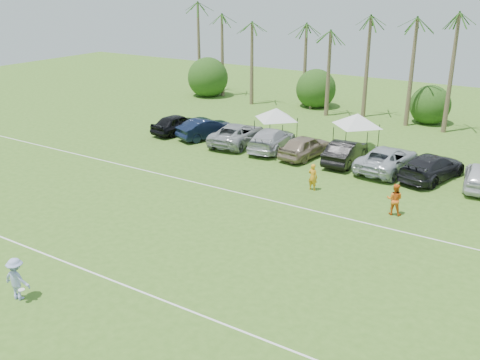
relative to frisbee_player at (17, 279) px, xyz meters
The scene contains 26 objects.
ground 1.81m from the frisbee_player, 48.74° to the left, with size 120.00×120.00×0.00m, color #40691F.
field_lines 9.26m from the frisbee_player, 83.67° to the left, with size 80.00×12.10×0.01m.
palm_tree_0 44.90m from the frisbee_player, 118.18° to the left, with size 2.40×2.40×8.90m.
palm_tree_1 42.94m from the frisbee_player, 112.20° to the left, with size 2.40×2.40×9.90m.
palm_tree_2 41.50m from the frisbee_player, 105.67° to the left, with size 2.40×2.40×10.90m.
palm_tree_3 40.81m from the frisbee_player, 100.11° to the left, with size 2.40×2.40×11.90m.
palm_tree_4 39.81m from the frisbee_player, 94.36° to the left, with size 2.40×2.40×8.90m.
palm_tree_5 39.87m from the frisbee_player, 88.51° to the left, with size 2.40×2.40×9.90m.
palm_tree_6 40.33m from the frisbee_player, 82.70° to the left, with size 2.40×2.40×10.90m.
palm_tree_7 41.20m from the frisbee_player, 77.03° to the left, with size 2.40×2.40×11.90m.
bush_tree_0 44.01m from the frisbee_player, 114.12° to the left, with size 4.00×4.00×4.00m.
bush_tree_1 40.48m from the frisbee_player, 97.07° to the left, with size 4.00×4.00×4.00m.
bush_tree_2 40.78m from the frisbee_player, 80.09° to the left, with size 4.00×4.00×4.00m.
sideline_player_a 18.88m from the frisbee_player, 74.23° to the left, with size 0.64×0.42×1.76m, color orange.
sideline_player_b 20.25m from the frisbee_player, 57.97° to the left, with size 0.91×0.71×1.88m, color orange.
canopy_tent_left 26.81m from the frisbee_player, 94.81° to the left, with size 4.07×4.07×3.30m.
canopy_tent_right 28.33m from the frisbee_player, 81.24° to the left, with size 4.25×4.25×3.44m.
frisbee_player is the anchor object (origin of this frame).
parked_car_0 26.45m from the frisbee_player, 114.02° to the left, with size 2.04×5.06×1.72m, color black.
parked_car_1 25.46m from the frisbee_player, 107.47° to the left, with size 1.82×5.23×1.72m, color black.
parked_car_2 24.65m from the frisbee_player, 100.57° to the left, with size 2.86×6.20×1.72m, color #9B9DA0.
parked_car_3 24.44m from the frisbee_player, 93.28° to the left, with size 2.41×5.94×1.72m, color #B4B3BA.
parked_car_4 24.09m from the frisbee_player, 85.89° to the left, with size 2.04×5.06×1.72m, color gray.
parked_car_5 24.87m from the frisbee_player, 78.76° to the left, with size 1.82×5.23×1.72m, color black.
parked_car_6 25.69m from the frisbee_player, 71.93° to the left, with size 2.86×6.20×1.72m, color #AFB4BC.
parked_car_7 26.77m from the frisbee_player, 65.52° to the left, with size 2.41×5.94×1.72m, color black.
Camera 1 is at (17.41, -12.62, 12.76)m, focal length 40.00 mm.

